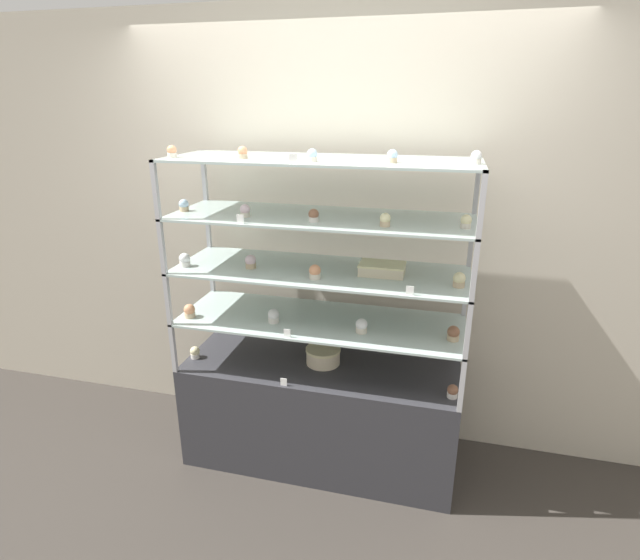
{
  "coord_description": "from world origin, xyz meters",
  "views": [
    {
      "loc": [
        0.63,
        -2.46,
        2.08
      ],
      "look_at": [
        0.0,
        0.0,
        1.17
      ],
      "focal_mm": 28.0,
      "sensor_mm": 36.0,
      "label": 1
    }
  ],
  "objects": [
    {
      "name": "layer_cake_centerpiece",
      "position": [
        0.01,
        0.04,
        0.69
      ],
      "size": [
        0.2,
        0.2,
        0.1
      ],
      "color": "beige",
      "rests_on": "display_base"
    },
    {
      "name": "price_tag_0",
      "position": [
        -0.14,
        -0.26,
        0.66
      ],
      "size": [
        0.04,
        0.0,
        0.04
      ],
      "color": "white",
      "rests_on": "display_base"
    },
    {
      "name": "price_tag_3",
      "position": [
        -0.34,
        -0.26,
        1.54
      ],
      "size": [
        0.04,
        0.0,
        0.04
      ],
      "color": "white",
      "rests_on": "display_riser_upper"
    },
    {
      "name": "cupcake_8",
      "position": [
        0.01,
        -0.14,
        1.26
      ],
      "size": [
        0.06,
        0.06,
        0.07
      ],
      "color": "beige",
      "rests_on": "display_riser_middle"
    },
    {
      "name": "display_riser_middle",
      "position": [
        0.0,
        0.0,
        1.21
      ],
      "size": [
        1.58,
        0.55,
        0.29
      ],
      "color": "#B7B7BC",
      "rests_on": "display_riser_lower"
    },
    {
      "name": "price_tag_1",
      "position": [
        -0.11,
        -0.26,
        0.95
      ],
      "size": [
        0.04,
        0.0,
        0.04
      ],
      "color": "white",
      "rests_on": "display_riser_lower"
    },
    {
      "name": "display_riser_top",
      "position": [
        0.0,
        0.0,
        1.8
      ],
      "size": [
        1.58,
        0.55,
        0.29
      ],
      "color": "#B7B7BC",
      "rests_on": "display_riser_upper"
    },
    {
      "name": "cupcake_19",
      "position": [
        0.74,
        -0.05,
        1.84
      ],
      "size": [
        0.05,
        0.05,
        0.06
      ],
      "color": "beige",
      "rests_on": "display_riser_top"
    },
    {
      "name": "display_riser_lower",
      "position": [
        0.0,
        0.0,
        0.92
      ],
      "size": [
        1.58,
        0.55,
        0.29
      ],
      "color": "#B7B7BC",
      "rests_on": "display_base"
    },
    {
      "name": "back_wall",
      "position": [
        0.0,
        0.42,
        1.3
      ],
      "size": [
        8.0,
        0.05,
        2.6
      ],
      "color": "beige",
      "rests_on": "ground_plane"
    },
    {
      "name": "cupcake_4",
      "position": [
        0.25,
        -0.11,
        0.97
      ],
      "size": [
        0.06,
        0.06,
        0.08
      ],
      "color": "beige",
      "rests_on": "display_riser_lower"
    },
    {
      "name": "ground_plane",
      "position": [
        0.0,
        0.0,
        0.0
      ],
      "size": [
        20.0,
        20.0,
        0.0
      ],
      "primitive_type": "plane",
      "color": "#38332D"
    },
    {
      "name": "display_base",
      "position": [
        0.0,
        0.0,
        0.32
      ],
      "size": [
        1.58,
        0.55,
        0.64
      ],
      "color": "#333338",
      "rests_on": "ground_plane"
    },
    {
      "name": "cupcake_11",
      "position": [
        -0.37,
        -0.11,
        1.55
      ],
      "size": [
        0.05,
        0.05,
        0.06
      ],
      "color": "beige",
      "rests_on": "display_riser_upper"
    },
    {
      "name": "price_tag_2",
      "position": [
        0.5,
        -0.26,
        1.25
      ],
      "size": [
        0.04,
        0.0,
        0.04
      ],
      "color": "white",
      "rests_on": "display_riser_middle"
    },
    {
      "name": "cupcake_12",
      "position": [
        -0.0,
        -0.13,
        1.55
      ],
      "size": [
        0.05,
        0.05,
        0.06
      ],
      "color": "white",
      "rests_on": "display_riser_upper"
    },
    {
      "name": "cupcake_9",
      "position": [
        0.72,
        -0.08,
        1.26
      ],
      "size": [
        0.06,
        0.06,
        0.07
      ],
      "color": "#CCB28C",
      "rests_on": "display_riser_middle"
    },
    {
      "name": "cupcake_2",
      "position": [
        -0.72,
        -0.15,
        0.97
      ],
      "size": [
        0.06,
        0.06,
        0.08
      ],
      "color": "#CCB28C",
      "rests_on": "display_riser_lower"
    },
    {
      "name": "cupcake_1",
      "position": [
        0.74,
        -0.14,
        0.67
      ],
      "size": [
        0.06,
        0.06,
        0.07
      ],
      "color": "white",
      "rests_on": "display_base"
    },
    {
      "name": "cupcake_13",
      "position": [
        0.35,
        -0.14,
        1.55
      ],
      "size": [
        0.05,
        0.05,
        0.06
      ],
      "color": "#CCB28C",
      "rests_on": "display_riser_upper"
    },
    {
      "name": "price_tag_4",
      "position": [
        -0.06,
        -0.26,
        1.83
      ],
      "size": [
        0.04,
        0.0,
        0.04
      ],
      "color": "white",
      "rests_on": "display_riser_top"
    },
    {
      "name": "cupcake_5",
      "position": [
        0.72,
        -0.08,
        0.97
      ],
      "size": [
        0.06,
        0.06,
        0.08
      ],
      "color": "#CCB28C",
      "rests_on": "display_riser_lower"
    },
    {
      "name": "cupcake_16",
      "position": [
        -0.37,
        -0.1,
        1.84
      ],
      "size": [
        0.05,
        0.05,
        0.06
      ],
      "color": "#CCB28C",
      "rests_on": "display_riser_top"
    },
    {
      "name": "cupcake_0",
      "position": [
        -0.74,
        -0.09,
        0.67
      ],
      "size": [
        0.06,
        0.06,
        0.07
      ],
      "color": "white",
      "rests_on": "display_base"
    },
    {
      "name": "display_riser_upper",
      "position": [
        0.0,
        0.0,
        1.5
      ],
      "size": [
        1.58,
        0.55,
        0.29
      ],
      "color": "#B7B7BC",
      "rests_on": "display_riser_middle"
    },
    {
      "name": "cupcake_6",
      "position": [
        -0.73,
        -0.12,
        1.26
      ],
      "size": [
        0.06,
        0.06,
        0.07
      ],
      "color": "white",
      "rests_on": "display_riser_middle"
    },
    {
      "name": "sheet_cake_frosted",
      "position": [
        0.33,
        0.01,
        1.26
      ],
      "size": [
        0.24,
        0.15,
        0.06
      ],
      "color": "beige",
      "rests_on": "display_riser_middle"
    },
    {
      "name": "cupcake_3",
      "position": [
        -0.24,
        -0.1,
        0.97
      ],
      "size": [
        0.06,
        0.06,
        0.08
      ],
      "color": "white",
      "rests_on": "display_riser_lower"
    },
    {
      "name": "cupcake_17",
      "position": [
        0.0,
        -0.15,
        1.84
      ],
      "size": [
        0.05,
        0.05,
        0.06
      ],
      "color": "beige",
      "rests_on": "display_riser_top"
    },
    {
      "name": "cupcake_14",
      "position": [
        0.73,
        -0.08,
        1.55
      ],
      "size": [
        0.05,
        0.05,
        0.06
      ],
      "color": "beige",
      "rests_on": "display_riser_upper"
    },
    {
      "name": "cupcake_15",
      "position": [
        -0.74,
        -0.14,
        1.84
      ],
      "size": [
        0.05,
        0.05,
        0.06
      ],
      "color": "beige",
      "rests_on": "display_riser_top"
    },
    {
      "name": "cupcake_18",
      "position": [
        0.37,
        -0.1,
        1.84
      ],
      "size": [
        0.05,
        0.05,
        0.06
      ],
      "color": "#CCB28C",
      "rests_on": "display_riser_top"
    },
    {
      "name": "cupcake_10",
      "position": [
        -0.75,
        -0.06,
        1.55
      ],
      "size": [
        0.05,
        0.05,
        0.06
      ],
      "color": "#CCB28C",
      "rests_on": "display_riser_upper"
    },
    {
      "name": "cupcake_7",
      "position": [
        -0.37,
        -0.06,
        1.26
      ],
      "size": [
        0.06,
        0.06,
        0.07
      ],
      "color": "#CCB28C",
      "rests_on": "display_riser_middle"
    }
  ]
}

